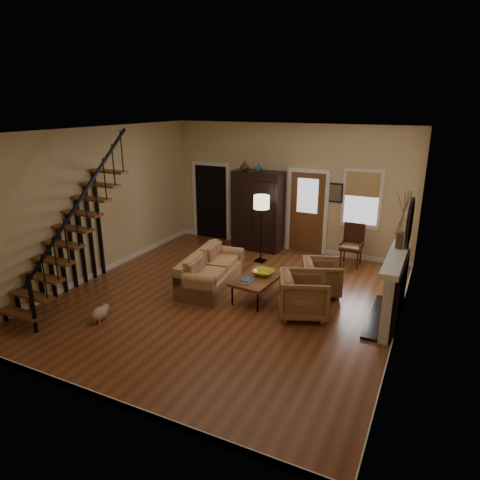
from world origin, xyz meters
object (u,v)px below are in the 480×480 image
at_px(floor_lamp, 261,229).
at_px(armchair_left, 304,295).
at_px(armoire, 258,211).
at_px(sofa, 211,271).
at_px(coffee_table, 258,288).
at_px(armchair_right, 322,277).
at_px(side_chair, 352,246).

bearing_deg(floor_lamp, armchair_left, -50.98).
xyz_separation_m(armoire, sofa, (0.13, -2.76, -0.69)).
distance_m(coffee_table, armchair_right, 1.35).
relative_size(armoire, armchair_left, 2.35).
height_order(armchair_right, side_chair, side_chair).
height_order(sofa, coffee_table, sofa).
bearing_deg(sofa, armoire, 85.32).
distance_m(sofa, side_chair, 3.53).
bearing_deg(armoire, coffee_table, -66.35).
bearing_deg(sofa, coffee_table, -11.86).
bearing_deg(coffee_table, sofa, 175.49).
relative_size(floor_lamp, side_chair, 1.64).
bearing_deg(sofa, armchair_right, 10.18).
distance_m(coffee_table, floor_lamp, 2.19).
distance_m(armoire, side_chair, 2.61).
xyz_separation_m(armchair_left, armchair_right, (0.04, 1.08, -0.04)).
xyz_separation_m(sofa, armchair_right, (2.21, 0.70, -0.00)).
bearing_deg(armchair_right, armchair_left, 157.84).
bearing_deg(coffee_table, floor_lamp, 111.54).
bearing_deg(armchair_right, side_chair, -26.18).
height_order(armoire, sofa, armoire).
distance_m(coffee_table, side_chair, 2.96).
bearing_deg(armchair_right, sofa, 87.74).
bearing_deg(armoire, side_chair, -4.48).
distance_m(armchair_right, side_chair, 1.88).
bearing_deg(armchair_right, floor_lamp, 38.14).
relative_size(coffee_table, armchair_left, 1.36).
bearing_deg(side_chair, sofa, -133.41).
xyz_separation_m(coffee_table, armchair_left, (1.05, -0.29, 0.17)).
height_order(armchair_left, armchair_right, armchair_left).
distance_m(armchair_left, armchair_right, 1.08).
distance_m(sofa, floor_lamp, 1.96).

